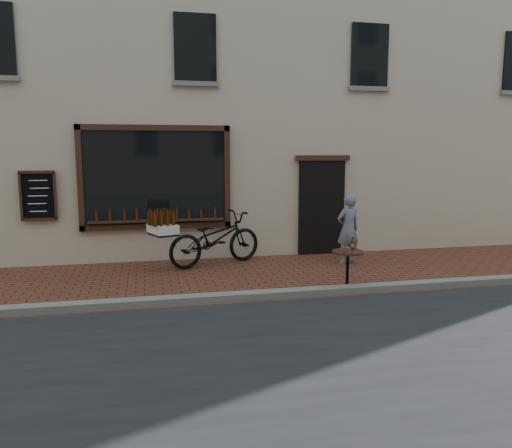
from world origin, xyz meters
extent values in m
plane|color=#5A2E1D|center=(0.00, 0.00, 0.00)|extent=(90.00, 90.00, 0.00)
cube|color=slate|center=(0.00, 0.20, 0.06)|extent=(90.00, 0.25, 0.12)
cube|color=#C5B39B|center=(0.00, 6.50, 5.00)|extent=(28.00, 6.00, 10.00)
cube|color=black|center=(-1.90, 3.45, 1.85)|extent=(3.00, 0.06, 2.00)
cube|color=black|center=(-1.90, 3.43, 2.91)|extent=(3.24, 0.10, 0.12)
cube|color=black|center=(-1.90, 3.43, 0.79)|extent=(3.24, 0.10, 0.12)
cube|color=black|center=(-3.46, 3.43, 1.85)|extent=(0.12, 0.10, 2.24)
cube|color=black|center=(-0.34, 3.43, 1.85)|extent=(0.12, 0.10, 2.24)
cube|color=black|center=(-1.90, 3.38, 0.92)|extent=(2.90, 0.16, 0.05)
cube|color=black|center=(1.90, 3.46, 1.10)|extent=(1.10, 0.10, 2.20)
cube|color=black|center=(1.90, 3.43, 2.26)|extent=(1.30, 0.10, 0.12)
cube|color=black|center=(-4.30, 3.44, 1.50)|extent=(0.62, 0.04, 0.92)
cylinder|color=#3D1C07|center=(-3.15, 3.38, 1.04)|extent=(0.06, 0.06, 0.19)
cylinder|color=#3D1C07|center=(-2.87, 3.38, 1.04)|extent=(0.06, 0.06, 0.19)
cylinder|color=#3D1C07|center=(-2.59, 3.38, 1.04)|extent=(0.06, 0.06, 0.19)
cylinder|color=#3D1C07|center=(-2.32, 3.38, 1.04)|extent=(0.06, 0.06, 0.19)
cylinder|color=#3D1C07|center=(-2.04, 3.38, 1.04)|extent=(0.06, 0.06, 0.19)
cylinder|color=#3D1C07|center=(-1.76, 3.38, 1.04)|extent=(0.06, 0.06, 0.19)
cylinder|color=#3D1C07|center=(-1.48, 3.38, 1.04)|extent=(0.06, 0.06, 0.19)
cylinder|color=#3D1C07|center=(-1.21, 3.38, 1.04)|extent=(0.06, 0.06, 0.19)
cylinder|color=#3D1C07|center=(-0.93, 3.38, 1.04)|extent=(0.06, 0.06, 0.19)
cylinder|color=#3D1C07|center=(-0.65, 3.38, 1.04)|extent=(0.06, 0.06, 0.19)
cube|color=black|center=(-1.00, 3.46, 4.60)|extent=(0.90, 0.06, 1.40)
cube|color=black|center=(3.00, 3.46, 4.60)|extent=(0.90, 0.06, 1.40)
imported|color=black|center=(-0.70, 2.83, 0.57)|extent=(2.28, 1.52, 1.13)
cube|color=black|center=(-1.81, 2.38, 0.78)|extent=(0.63, 0.72, 0.04)
cube|color=white|center=(-1.81, 2.38, 0.89)|extent=(0.64, 0.75, 0.18)
cylinder|color=#3D1C07|center=(-1.61, 2.22, 1.10)|extent=(0.07, 0.07, 0.24)
cylinder|color=#3D1C07|center=(-1.72, 2.17, 1.10)|extent=(0.07, 0.07, 0.24)
cylinder|color=#3D1C07|center=(-1.84, 2.12, 1.10)|extent=(0.07, 0.07, 0.24)
cylinder|color=#3D1C07|center=(-1.96, 2.07, 1.10)|extent=(0.07, 0.07, 0.24)
cylinder|color=#3D1C07|center=(-1.66, 2.36, 1.10)|extent=(0.07, 0.07, 0.24)
cylinder|color=#3D1C07|center=(-1.78, 2.31, 1.10)|extent=(0.07, 0.07, 0.24)
cylinder|color=#3D1C07|center=(-1.90, 2.26, 1.10)|extent=(0.07, 0.07, 0.24)
cylinder|color=#3D1C07|center=(-2.01, 2.21, 1.10)|extent=(0.07, 0.07, 0.24)
cylinder|color=#3D1C07|center=(-1.72, 2.50, 1.10)|extent=(0.07, 0.07, 0.24)
cylinder|color=#3D1C07|center=(-1.84, 2.45, 1.10)|extent=(0.07, 0.07, 0.24)
cylinder|color=#3D1C07|center=(-1.96, 2.40, 1.10)|extent=(0.07, 0.07, 0.24)
cylinder|color=#3D1C07|center=(-2.07, 2.35, 1.10)|extent=(0.07, 0.07, 0.24)
cylinder|color=#3D1C07|center=(-1.78, 2.64, 1.10)|extent=(0.07, 0.07, 0.24)
cylinder|color=#3D1C07|center=(-1.90, 2.59, 1.10)|extent=(0.07, 0.07, 0.24)
cylinder|color=black|center=(1.27, 0.35, 0.01)|extent=(0.40, 0.40, 0.03)
cylinder|color=black|center=(1.27, 0.35, 0.35)|extent=(0.05, 0.05, 0.64)
cylinder|color=black|center=(1.27, 0.35, 0.69)|extent=(0.55, 0.55, 0.04)
cylinder|color=gold|center=(1.38, 0.40, 0.79)|extent=(0.06, 0.06, 0.05)
cylinder|color=white|center=(1.18, 0.29, 0.76)|extent=(0.07, 0.07, 0.12)
imported|color=slate|center=(2.12, 2.36, 0.75)|extent=(0.61, 0.46, 1.50)
camera|label=1|loc=(-2.09, -7.58, 2.41)|focal=35.00mm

